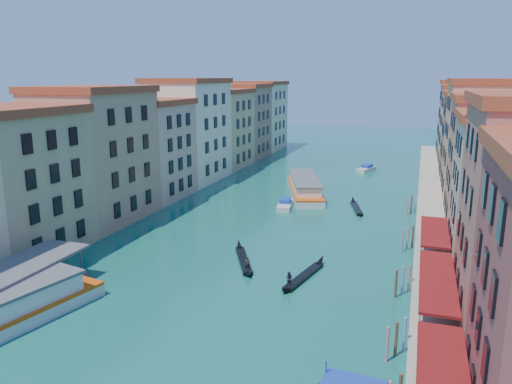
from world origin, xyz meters
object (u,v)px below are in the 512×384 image
(vaporetto_far, at_px, (304,187))
(gondola_fore, at_px, (244,259))
(vaporetto_stop, at_px, (14,290))
(gondola_right, at_px, (303,275))

(vaporetto_far, distance_m, gondola_fore, 36.41)
(vaporetto_far, xyz_separation_m, gondola_fore, (1.08, -36.37, -1.06))
(vaporetto_stop, height_order, gondola_fore, vaporetto_stop)
(vaporetto_stop, bearing_deg, gondola_right, 30.58)
(vaporetto_stop, height_order, vaporetto_far, vaporetto_stop)
(gondola_fore, xyz_separation_m, gondola_right, (7.77, -2.67, 0.04))
(gondola_fore, distance_m, gondola_right, 8.22)
(gondola_fore, bearing_deg, vaporetto_stop, -161.11)
(vaporetto_stop, relative_size, gondola_right, 1.50)
(vaporetto_far, bearing_deg, vaporetto_stop, -125.07)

